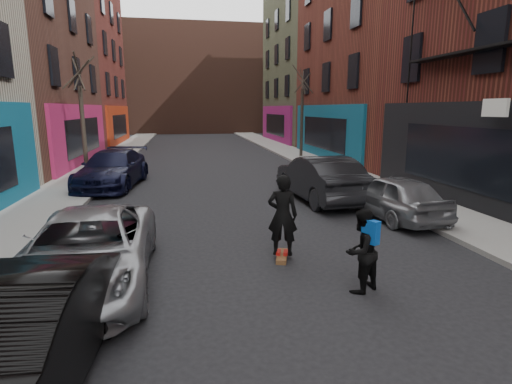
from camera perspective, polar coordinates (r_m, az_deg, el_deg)
name	(u,v)px	position (r m, az deg, el deg)	size (l,w,h in m)	color
sidewalk_left	(123,151)	(32.49, -18.51, 5.57)	(2.50, 84.00, 0.13)	gray
sidewalk_right	(281,148)	(33.10, 3.54, 6.27)	(2.50, 84.00, 0.13)	gray
buildings_right	(500,7)	(23.96, 31.54, 21.58)	(12.00, 56.00, 16.00)	#482A1F
building_far	(193,81)	(58.14, -8.97, 15.40)	(40.00, 10.00, 14.00)	#47281E
tree_left_far	(81,106)	(20.52, -23.68, 11.16)	(2.00, 2.00, 6.50)	black
tree_right_far	(302,104)	(27.14, 6.60, 12.31)	(2.00, 2.00, 6.80)	black
parked_left_mid	(9,348)	(5.43, -31.82, -18.40)	(1.50, 4.30, 1.42)	black
parked_left_far	(88,250)	(8.13, -22.90, -7.70)	(2.29, 4.97, 1.38)	gray
parked_left_end	(113,169)	(17.98, -19.79, 3.13)	(2.16, 5.31, 1.54)	black
parked_right_far	(393,196)	(12.78, 19.01, -0.56)	(1.60, 3.97, 1.35)	gray
parked_right_end	(320,178)	(14.61, 9.08, 1.98)	(1.72, 4.94, 1.63)	black
skateboard	(282,256)	(9.03, 3.73, -9.14)	(0.22, 0.80, 0.10)	brown
skateboarder	(283,215)	(8.73, 3.81, -3.32)	(0.66, 0.43, 1.80)	black
pedestrian	(361,251)	(7.49, 14.81, -8.10)	(0.93, 0.86, 1.53)	black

